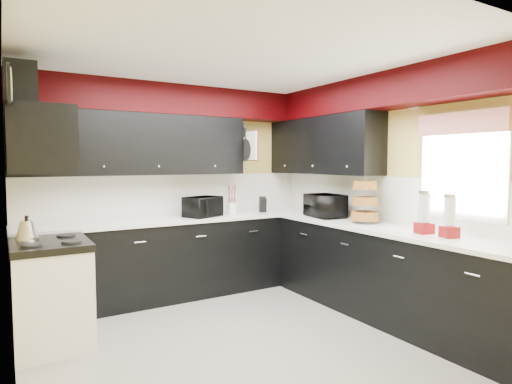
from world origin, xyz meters
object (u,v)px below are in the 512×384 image
Objects in this scene: toaster_oven at (203,207)px; kettle at (27,230)px; knife_block at (263,205)px; microwave at (325,206)px; utensil_crock at (232,208)px.

toaster_oven reaches higher than kettle.
toaster_oven is at bearing -154.94° from knife_block.
toaster_oven reaches higher than knife_block.
knife_block is 2.81m from kettle.
microwave is 3.16m from kettle.
toaster_oven is 2.88× the size of utensil_crock.
toaster_oven is 0.85× the size of microwave.
microwave is 2.55× the size of knife_block.
microwave is 2.68× the size of kettle.
utensil_crock is at bearing 51.88° from microwave.
utensil_crock is at bearing -15.09° from toaster_oven.
microwave reaches higher than knife_block.
utensil_crock is at bearing 13.51° from kettle.
microwave is 3.39× the size of utensil_crock.
toaster_oven is 2.16× the size of knife_block.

